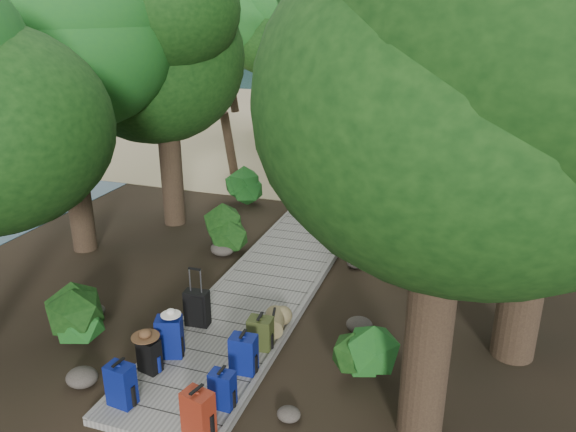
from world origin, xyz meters
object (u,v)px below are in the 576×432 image
(kayak, at_px, (302,149))
(backpack_left_b, at_px, (149,354))
(backpack_right_a, at_px, (198,411))
(duffel_right_khaki, at_px, (274,322))
(suitcase_on_boardwalk, at_px, (197,308))
(backpack_left_c, at_px, (170,335))
(backpack_right_d, at_px, (260,332))
(backpack_right_c, at_px, (243,352))
(backpack_left_a, at_px, (121,383))
(sun_lounger, at_px, (465,164))
(lone_suitcase_on_sand, at_px, (367,169))
(backpack_right_b, at_px, (222,388))

(kayak, bearing_deg, backpack_left_b, -67.85)
(backpack_right_a, relative_size, kayak, 0.22)
(duffel_right_khaki, distance_m, suitcase_on_boardwalk, 1.41)
(backpack_left_c, xyz_separation_m, backpack_right_d, (1.32, 0.68, -0.08))
(backpack_right_c, distance_m, duffel_right_khaki, 1.25)
(backpack_right_c, height_order, kayak, backpack_right_c)
(duffel_right_khaki, bearing_deg, backpack_right_a, -106.29)
(backpack_right_a, distance_m, kayak, 15.86)
(backpack_right_a, relative_size, suitcase_on_boardwalk, 1.07)
(backpack_left_a, distance_m, sun_lounger, 15.08)
(lone_suitcase_on_sand, bearing_deg, backpack_right_c, -78.26)
(backpack_right_b, relative_size, backpack_right_c, 0.91)
(backpack_right_a, bearing_deg, lone_suitcase_on_sand, 105.29)
(backpack_left_a, distance_m, backpack_right_c, 1.86)
(backpack_left_c, height_order, sun_lounger, backpack_left_c)
(backpack_right_a, xyz_separation_m, sun_lounger, (2.85, 14.67, -0.17))
(backpack_right_c, bearing_deg, backpack_right_d, 85.83)
(backpack_left_b, bearing_deg, lone_suitcase_on_sand, 97.51)
(backpack_right_c, bearing_deg, backpack_left_c, 176.13)
(backpack_left_c, distance_m, duffel_right_khaki, 1.84)
(lone_suitcase_on_sand, xyz_separation_m, sun_lounger, (3.09, 1.96, -0.08))
(backpack_right_d, distance_m, suitcase_on_boardwalk, 1.37)
(lone_suitcase_on_sand, relative_size, sun_lounger, 0.42)
(backpack_left_a, height_order, backpack_right_a, backpack_left_a)
(suitcase_on_boardwalk, bearing_deg, backpack_right_c, -41.67)
(backpack_right_b, distance_m, sun_lounger, 14.35)
(sun_lounger, bearing_deg, backpack_right_b, -115.06)
(backpack_right_c, xyz_separation_m, sun_lounger, (2.81, 13.22, -0.16))
(lone_suitcase_on_sand, bearing_deg, backpack_left_c, -84.90)
(backpack_right_c, height_order, suitcase_on_boardwalk, backpack_right_c)
(backpack_left_a, bearing_deg, sun_lounger, 80.34)
(lone_suitcase_on_sand, xyz_separation_m, kayak, (-3.16, 2.78, -0.20))
(suitcase_on_boardwalk, xyz_separation_m, kayak, (-2.11, 13.03, -0.27))
(backpack_right_c, bearing_deg, kayak, 100.41)
(kayak, bearing_deg, backpack_left_a, -68.10)
(duffel_right_khaki, height_order, suitcase_on_boardwalk, suitcase_on_boardwalk)
(backpack_right_a, xyz_separation_m, suitcase_on_boardwalk, (-1.29, 2.45, -0.02))
(backpack_right_d, bearing_deg, kayak, 100.28)
(kayak, bearing_deg, backpack_left_c, -67.21)
(backpack_left_b, relative_size, duffel_right_khaki, 1.12)
(backpack_left_b, xyz_separation_m, lone_suitcase_on_sand, (1.12, 11.73, -0.04))
(backpack_left_b, distance_m, lone_suitcase_on_sand, 11.78)
(backpack_left_b, relative_size, backpack_right_b, 0.98)
(backpack_left_c, bearing_deg, suitcase_on_boardwalk, 71.98)
(backpack_right_b, xyz_separation_m, backpack_right_d, (-0.03, 1.55, -0.01))
(backpack_left_a, bearing_deg, backpack_left_b, 99.55)
(backpack_right_d, bearing_deg, lone_suitcase_on_sand, 87.37)
(backpack_right_d, relative_size, sun_lounger, 0.35)
(backpack_left_b, relative_size, sun_lounger, 0.35)
(duffel_right_khaki, xyz_separation_m, lone_suitcase_on_sand, (-0.33, 10.03, 0.08))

